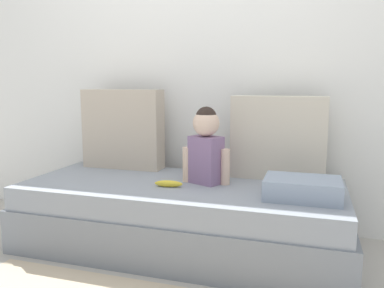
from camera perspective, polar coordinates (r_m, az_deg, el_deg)
name	(u,v)px	position (r m, az deg, el deg)	size (l,w,h in m)	color
ground_plane	(181,247)	(2.55, -1.58, -14.80)	(12.00, 12.00, 0.00)	#B2ADA3
back_wall	(205,64)	(2.87, 1.95, 11.68)	(5.21, 0.10, 2.33)	white
couch	(181,216)	(2.48, -1.60, -10.48)	(2.01, 0.84, 0.41)	gray
throw_pillow_left	(123,129)	(2.87, -10.04, 2.18)	(0.59, 0.16, 0.57)	#C1B29E
throw_pillow_right	(278,138)	(2.56, 12.49, 0.91)	(0.60, 0.16, 0.53)	beige
toddler	(206,144)	(2.38, 2.06, 0.00)	(0.30, 0.20, 0.47)	gray
banana	(169,184)	(2.34, -3.45, -5.80)	(0.17, 0.04, 0.04)	yellow
folded_blanket	(302,188)	(2.18, 15.86, -6.26)	(0.40, 0.28, 0.11)	#8E9EB2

